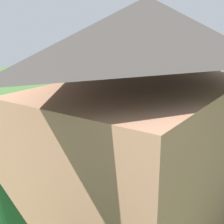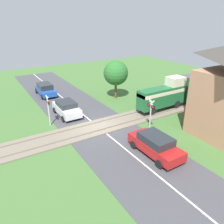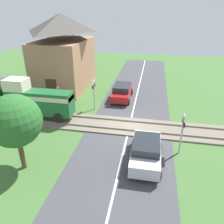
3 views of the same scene
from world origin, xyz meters
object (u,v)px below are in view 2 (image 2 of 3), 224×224
crossing_signal_west_approach (48,106)px  car_behind_queue (45,89)px  train (188,88)px  pedestrian_by_station (186,115)px  car_near_crossing (66,108)px  car_far_side (155,144)px  crossing_signal_east_approach (151,111)px

crossing_signal_west_approach → car_behind_queue: bearing=166.5°
train → pedestrian_by_station: bearing=-49.6°
crossing_signal_west_approach → pedestrian_by_station: size_ratio=1.63×
train → crossing_signal_west_approach: train is taller
pedestrian_by_station → car_near_crossing: bearing=-130.5°
car_near_crossing → car_far_side: (9.78, 2.88, -0.00)m
train → crossing_signal_east_approach: (2.73, -7.71, -0.03)m
train → car_near_crossing: size_ratio=3.31×
car_behind_queue → crossing_signal_east_approach: 15.08m
car_far_side → crossing_signal_east_approach: bearing=145.2°
train → car_far_side: size_ratio=3.01×
train → car_near_crossing: train is taller
train → car_behind_queue: 17.13m
crossing_signal_west_approach → pedestrian_by_station: 12.47m
crossing_signal_east_approach → car_behind_queue: bearing=-160.7°
car_far_side → pedestrian_by_station: pedestrian_by_station is taller
car_near_crossing → crossing_signal_west_approach: 2.69m
car_far_side → car_near_crossing: bearing=-163.6°
car_behind_queue → crossing_signal_west_approach: (8.73, -2.10, 1.05)m
crossing_signal_east_approach → car_far_side: bearing=-34.8°
car_behind_queue → crossing_signal_west_approach: size_ratio=1.48×
crossing_signal_east_approach → crossing_signal_west_approach: bearing=-127.7°
car_near_crossing → car_behind_queue: size_ratio=0.93×
car_near_crossing → pedestrian_by_station: 11.45m
pedestrian_by_station → crossing_signal_east_approach: bearing=-100.0°
pedestrian_by_station → car_behind_queue: bearing=-149.6°
car_behind_queue → crossing_signal_east_approach: crossing_signal_east_approach is taller
car_far_side → pedestrian_by_station: size_ratio=2.46×
car_near_crossing → crossing_signal_east_approach: bearing=36.4°
car_near_crossing → crossing_signal_west_approach: bearing=-58.2°
car_behind_queue → crossing_signal_east_approach: size_ratio=1.48×
train → crossing_signal_west_approach: (-2.73, -14.79, -0.03)m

